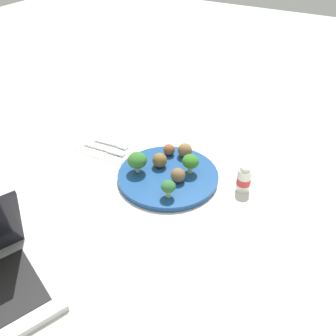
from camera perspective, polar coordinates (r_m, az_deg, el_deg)
The scene contains 13 objects.
ground_plane at distance 1.04m, azimuth 0.00°, elevation -1.59°, with size 4.00×4.00×0.00m, color beige.
plate at distance 1.04m, azimuth 0.00°, elevation -1.25°, with size 0.28×0.28×0.02m, color navy.
broccoli_floret_mid_left at distance 1.02m, azimuth 3.47°, elevation 0.97°, with size 0.05×0.05×0.06m.
broccoli_floret_front_left at distance 1.02m, azimuth -4.73°, elevation 1.16°, with size 0.05×0.05×0.06m.
broccoli_floret_mid_right at distance 0.94m, azimuth 0.05°, elevation -2.91°, with size 0.04×0.04×0.05m.
meatball_back_left at distance 1.05m, azimuth -1.28°, elevation 1.20°, with size 0.04×0.04×0.04m, color brown.
meatball_center at distance 1.10m, azimuth 0.16°, elevation 2.83°, with size 0.03×0.03×0.03m, color brown.
meatball_mid_right at distance 0.99m, azimuth 1.56°, elevation -1.11°, with size 0.04×0.04×0.04m, color brown.
meatball_front_right at distance 1.09m, azimuth 2.58°, elevation 2.76°, with size 0.04×0.04×0.04m, color brown.
napkin at distance 1.18m, azimuth -9.27°, elevation 3.11°, with size 0.17×0.12×0.01m, color white.
fork at distance 1.18m, azimuth -8.47°, elevation 3.66°, with size 0.12×0.03×0.01m.
knife at distance 1.16m, azimuth -9.50°, elevation 2.80°, with size 0.15×0.03×0.01m.
yogurt_bottle at distance 1.00m, azimuth 11.55°, elevation -1.72°, with size 0.04×0.04×0.08m.
Camera 1 is at (0.41, -0.71, 0.64)m, focal length 39.74 mm.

